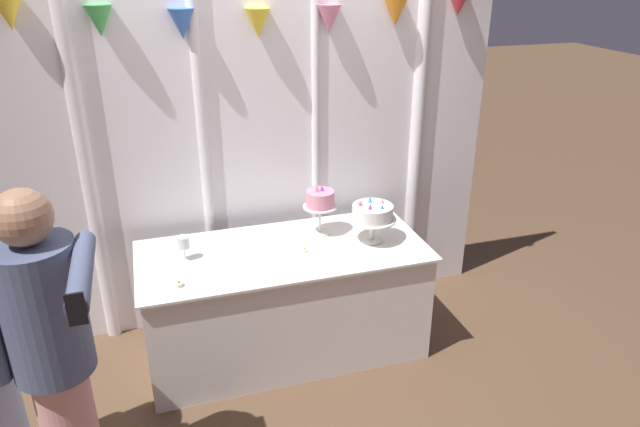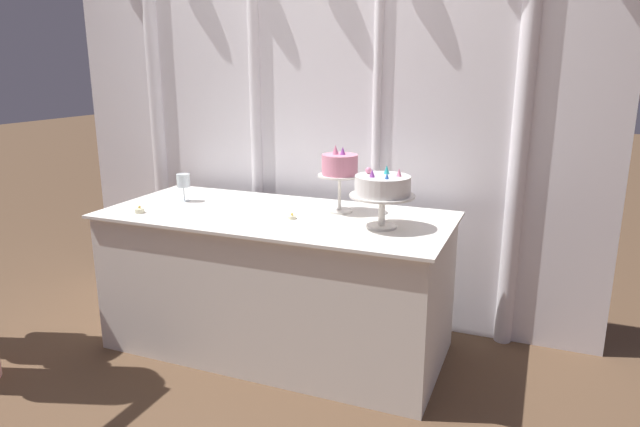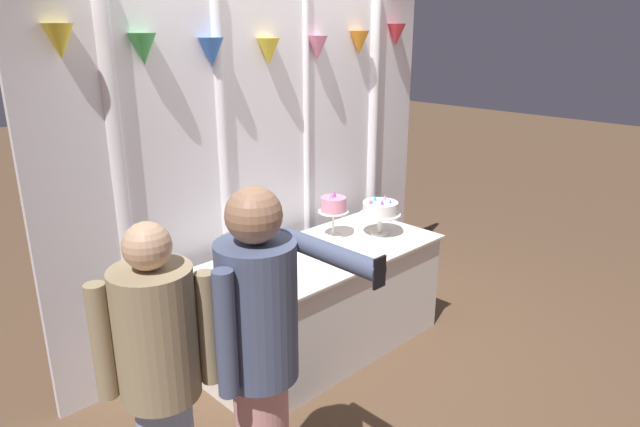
# 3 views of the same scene
# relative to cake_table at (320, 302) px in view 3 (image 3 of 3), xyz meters

# --- Properties ---
(ground_plane) EXTENTS (24.00, 24.00, 0.00)m
(ground_plane) POSITION_rel_cake_table_xyz_m (0.00, -0.10, -0.38)
(ground_plane) COLOR brown
(draped_curtain) EXTENTS (3.32, 0.16, 2.52)m
(draped_curtain) POSITION_rel_cake_table_xyz_m (-0.00, 0.55, 0.94)
(draped_curtain) COLOR white
(draped_curtain) RESTS_ON ground_plane
(cake_table) EXTENTS (1.82, 0.82, 0.76)m
(cake_table) POSITION_rel_cake_table_xyz_m (0.00, 0.00, 0.00)
(cake_table) COLOR white
(cake_table) RESTS_ON ground_plane
(cake_display_nearleft) EXTENTS (0.23, 0.23, 0.35)m
(cake_display_nearleft) POSITION_rel_cake_table_xyz_m (0.29, 0.16, 0.61)
(cake_display_nearleft) COLOR silver
(cake_display_nearleft) RESTS_ON cake_table
(cake_display_nearright) EXTENTS (0.31, 0.31, 0.29)m
(cake_display_nearright) POSITION_rel_cake_table_xyz_m (0.58, -0.04, 0.57)
(cake_display_nearright) COLOR silver
(cake_display_nearright) RESTS_ON cake_table
(wine_glass) EXTENTS (0.07, 0.07, 0.16)m
(wine_glass) POSITION_rel_cake_table_xyz_m (-0.60, 0.05, 0.49)
(wine_glass) COLOR silver
(wine_glass) RESTS_ON cake_table
(tealight_far_left) EXTENTS (0.05, 0.05, 0.04)m
(tealight_far_left) POSITION_rel_cake_table_xyz_m (-0.67, -0.25, 0.39)
(tealight_far_left) COLOR beige
(tealight_far_left) RESTS_ON cake_table
(tealight_near_left) EXTENTS (0.04, 0.04, 0.03)m
(tealight_near_left) POSITION_rel_cake_table_xyz_m (0.12, -0.06, 0.39)
(tealight_near_left) COLOR beige
(tealight_near_left) RESTS_ON cake_table
(guest_man_dark_suit) EXTENTS (0.45, 0.45, 1.54)m
(guest_man_dark_suit) POSITION_rel_cake_table_xyz_m (-1.59, -0.66, 0.46)
(guest_man_dark_suit) COLOR #93ADD6
(guest_man_dark_suit) RESTS_ON ground_plane
(guest_man_pink_jacket) EXTENTS (0.49, 0.70, 1.65)m
(guest_man_pink_jacket) POSITION_rel_cake_table_xyz_m (-1.24, -0.89, 0.53)
(guest_man_pink_jacket) COLOR #D6938E
(guest_man_pink_jacket) RESTS_ON ground_plane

